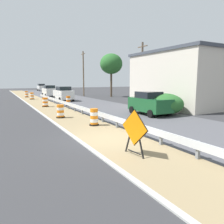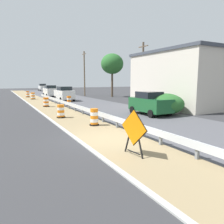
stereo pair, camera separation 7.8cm
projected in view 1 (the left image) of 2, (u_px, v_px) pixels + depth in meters
The scene contains 21 objects.
ground_plane at pixel (105, 139), 10.90m from camera, with size 160.00×160.00×0.00m, color #333335.
median_dirt_strip at pixel (112, 138), 11.10m from camera, with size 3.24×120.00×0.01m, color #8E7A56.
far_lane_asphalt at pixel (185, 127), 13.61m from camera, with size 7.44×120.00×0.00m, color #4C4C51.
curb_near_edge at pixel (81, 142), 10.29m from camera, with size 0.20×120.00×0.11m, color #ADADA8.
guardrail_median at pixel (146, 129), 10.70m from camera, with size 0.18×57.74×0.71m.
warning_sign_diamond at pixel (134, 130), 8.38m from camera, with size 0.24×1.47×1.87m.
traffic_barrel_nearest at pixel (94, 118), 14.11m from camera, with size 0.64×0.64×1.12m.
traffic_barrel_close at pixel (60, 112), 17.02m from camera, with size 0.69×0.69×1.05m.
traffic_barrel_mid at pixel (45, 103), 24.19m from camera, with size 0.72×0.72×1.05m.
traffic_barrel_far at pixel (68, 101), 25.32m from camera, with size 0.63×0.63×1.13m.
traffic_barrel_farther at pixel (32, 96), 33.79m from camera, with size 0.74×0.74×1.09m.
traffic_barrel_farthest at pixel (27, 94), 38.00m from camera, with size 0.70×0.70×1.09m.
car_lead_near_lane at pixel (63, 94), 31.47m from camera, with size 2.17×4.71×2.10m.
car_trailing_near_lane at pixel (41, 87), 61.61m from camera, with size 2.11×4.11×2.05m.
car_lead_far_lane at pixel (49, 91), 39.41m from camera, with size 2.14×4.70×2.10m.
car_mid_far_lane at pixel (149, 103), 18.60m from camera, with size 2.15×4.10×2.01m.
roadside_shop_near at pixel (179, 79), 23.83m from camera, with size 6.81×10.66×6.15m.
utility_pole_near at pixel (142, 73), 25.97m from camera, with size 0.24×1.80×7.51m.
utility_pole_mid at pixel (83, 73), 40.27m from camera, with size 0.24×1.80×8.40m.
bush_roadside at pixel (164, 104), 18.68m from camera, with size 3.30×3.30×1.85m, color #286028.
tree_roadside at pixel (111, 64), 38.09m from camera, with size 4.01×4.01×7.74m.
Camera 1 is at (-4.70, -9.49, 2.95)m, focal length 34.15 mm.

